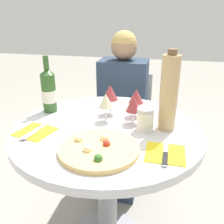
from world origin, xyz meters
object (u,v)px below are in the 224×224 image
wine_bottle (49,91)px  tall_carafe (169,93)px  seated_diner (121,121)px  chair_behind_diner (124,127)px  dining_table (107,159)px  pizza_large (99,149)px

wine_bottle → tall_carafe: (0.62, -0.08, 0.06)m
seated_diner → chair_behind_diner: bearing=-90.0°
dining_table → seated_diner: (-0.05, 0.62, -0.07)m
dining_table → chair_behind_diner: bearing=93.7°
seated_diner → pizza_large: 0.88m
pizza_large → wine_bottle: (-0.37, 0.35, 0.10)m
dining_table → seated_diner: 0.63m
chair_behind_diner → seated_diner: 0.18m
chair_behind_diner → tall_carafe: size_ratio=2.25×
chair_behind_diner → seated_diner: (-0.00, -0.14, 0.12)m
pizza_large → wine_bottle: size_ratio=1.06×
seated_diner → wine_bottle: (-0.30, -0.49, 0.36)m
chair_behind_diner → tall_carafe: tall_carafe is taller
dining_table → wine_bottle: (-0.35, 0.13, 0.29)m
dining_table → seated_diner: bearing=94.5°
dining_table → tall_carafe: tall_carafe is taller
wine_bottle → tall_carafe: tall_carafe is taller
wine_bottle → pizza_large: bearing=-43.3°
tall_carafe → chair_behind_diner: bearing=114.0°
seated_diner → pizza_large: size_ratio=3.63×
dining_table → wine_bottle: wine_bottle is taller
dining_table → seated_diner: seated_diner is taller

